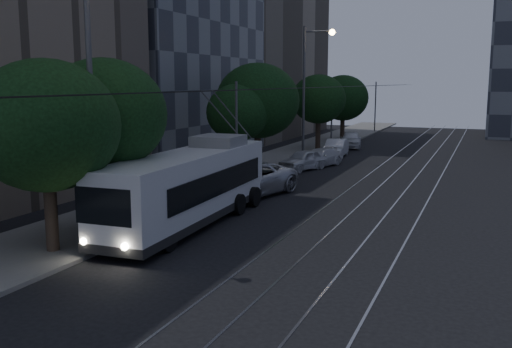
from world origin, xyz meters
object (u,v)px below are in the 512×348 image
object	(u,v)px
streetlamp_near	(100,75)
streetlamp_far	(309,81)
trolleybus	(191,186)
car_white_b	(319,158)
pickup_silver	(246,180)
car_white_c	(336,148)
car_white_d	(351,140)
car_white_a	(303,160)

from	to	relation	value
streetlamp_near	streetlamp_far	bearing A→B (deg)	91.34
trolleybus	car_white_b	bearing A→B (deg)	86.63
streetlamp_near	pickup_silver	bearing A→B (deg)	87.52
car_white_c	streetlamp_near	world-z (taller)	streetlamp_near
pickup_silver	car_white_d	xyz separation A→B (m)	(0.00, 24.26, -0.12)
streetlamp_far	pickup_silver	bearing A→B (deg)	-85.74
car_white_c	car_white_d	bearing A→B (deg)	87.25
pickup_silver	car_white_d	size ratio (longest dim) A/B	1.42
car_white_a	streetlamp_far	distance (m)	7.18
pickup_silver	streetlamp_near	bearing A→B (deg)	-78.74
trolleybus	streetlamp_near	bearing A→B (deg)	-100.25
pickup_silver	car_white_a	world-z (taller)	pickup_silver
pickup_silver	streetlamp_near	world-z (taller)	streetlamp_near
pickup_silver	car_white_a	bearing A→B (deg)	103.74
pickup_silver	car_white_b	size ratio (longest dim) A/B	1.48
car_white_b	car_white_a	bearing A→B (deg)	-88.66
trolleybus	car_white_b	size ratio (longest dim) A/B	2.77
trolleybus	car_white_c	world-z (taller)	trolleybus
car_white_d	streetlamp_near	distance (m)	35.84
trolleybus	pickup_silver	xyz separation A→B (m)	(-0.20, 6.30, -0.75)
streetlamp_far	car_white_c	bearing A→B (deg)	64.71
car_white_d	streetlamp_near	world-z (taller)	streetlamp_near
car_white_d	streetlamp_near	bearing A→B (deg)	-102.43
car_white_a	streetlamp_near	world-z (taller)	streetlamp_near
car_white_a	streetlamp_near	bearing A→B (deg)	-70.47
trolleybus	pickup_silver	bearing A→B (deg)	89.57
trolleybus	car_white_a	world-z (taller)	trolleybus
car_white_c	streetlamp_far	size ratio (longest dim) A/B	0.43
car_white_a	trolleybus	bearing A→B (deg)	-68.45
trolleybus	car_white_c	distance (m)	23.89
car_white_c	streetlamp_near	distance (m)	29.25
car_white_c	car_white_b	bearing A→B (deg)	-93.13
pickup_silver	car_white_d	bearing A→B (deg)	103.74
pickup_silver	streetlamp_far	size ratio (longest dim) A/B	0.63
car_white_b	car_white_c	world-z (taller)	car_white_c
car_white_d	streetlamp_near	xyz separation A→B (m)	(-0.48, -35.42, 5.44)
car_white_b	car_white_c	bearing A→B (deg)	109.16
pickup_silver	car_white_c	distance (m)	17.57
car_white_c	car_white_d	size ratio (longest dim) A/B	0.96
car_white_a	car_white_b	distance (m)	2.09
car_white_b	car_white_d	size ratio (longest dim) A/B	0.96
pickup_silver	car_white_a	xyz separation A→B (m)	(0.00, 9.94, -0.20)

